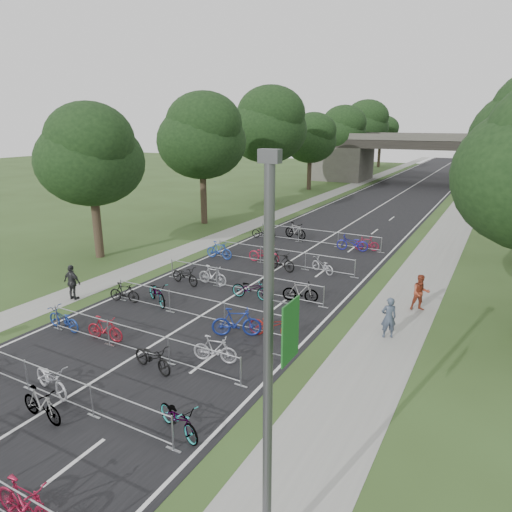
% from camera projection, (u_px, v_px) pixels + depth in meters
% --- Properties ---
extents(road, '(11.00, 140.00, 0.01)m').
position_uv_depth(road, '(393.00, 198.00, 53.55)').
color(road, black).
rests_on(road, ground).
extents(sidewalk_right, '(3.00, 140.00, 0.01)m').
position_uv_depth(sidewalk_right, '(467.00, 204.00, 49.85)').
color(sidewalk_right, gray).
rests_on(sidewalk_right, ground).
extents(sidewalk_left, '(2.00, 140.00, 0.01)m').
position_uv_depth(sidewalk_left, '(332.00, 194.00, 57.03)').
color(sidewalk_left, gray).
rests_on(sidewalk_left, ground).
extents(lane_markings, '(0.12, 140.00, 0.00)m').
position_uv_depth(lane_markings, '(393.00, 198.00, 53.56)').
color(lane_markings, silver).
rests_on(lane_markings, ground).
extents(overpass_bridge, '(31.00, 8.00, 7.05)m').
position_uv_depth(overpass_bridge, '(419.00, 159.00, 65.16)').
color(overpass_bridge, '#4E4C46').
rests_on(overpass_bridge, ground).
extents(lamppost, '(0.61, 0.65, 8.21)m').
position_uv_depth(lamppost, '(270.00, 374.00, 8.16)').
color(lamppost, '#4C4C51').
rests_on(lamppost, ground).
extents(tree_left_0, '(6.72, 6.72, 10.25)m').
position_uv_depth(tree_left_0, '(91.00, 157.00, 28.37)').
color(tree_left_0, '#33261C').
rests_on(tree_left_0, ground).
extents(tree_left_1, '(7.56, 7.56, 11.53)m').
position_uv_depth(tree_left_1, '(202.00, 138.00, 38.22)').
color(tree_left_1, '#33261C').
rests_on(tree_left_1, ground).
extents(tree_left_2, '(8.40, 8.40, 12.81)m').
position_uv_depth(tree_left_2, '(268.00, 127.00, 48.07)').
color(tree_left_2, '#33261C').
rests_on(tree_left_2, ground).
extents(tree_left_3, '(6.72, 6.72, 10.25)m').
position_uv_depth(tree_left_3, '(311.00, 139.00, 58.62)').
color(tree_left_3, '#33261C').
rests_on(tree_left_3, ground).
extents(tree_left_4, '(7.56, 7.56, 11.53)m').
position_uv_depth(tree_left_4, '(341.00, 131.00, 68.47)').
color(tree_left_4, '#33261C').
rests_on(tree_left_4, ground).
extents(tree_left_5, '(8.40, 8.40, 12.81)m').
position_uv_depth(tree_left_5, '(364.00, 125.00, 78.32)').
color(tree_left_5, '#33261C').
rests_on(tree_left_5, ground).
extents(tree_left_6, '(6.72, 6.72, 10.25)m').
position_uv_depth(tree_left_6, '(381.00, 133.00, 88.86)').
color(tree_left_6, '#33261C').
rests_on(tree_left_6, ground).
extents(barrier_row_1, '(9.70, 0.08, 1.10)m').
position_uv_depth(barrier_row_1, '(58.00, 387.00, 14.42)').
color(barrier_row_1, '#A4A7AC').
rests_on(barrier_row_1, ground).
extents(barrier_row_2, '(9.70, 0.08, 1.10)m').
position_uv_depth(barrier_row_2, '(137.00, 341.00, 17.44)').
color(barrier_row_2, '#A4A7AC').
rests_on(barrier_row_2, ground).
extents(barrier_row_3, '(9.70, 0.08, 1.10)m').
position_uv_depth(barrier_row_3, '(196.00, 307.00, 20.64)').
color(barrier_row_3, '#A4A7AC').
rests_on(barrier_row_3, ground).
extents(barrier_row_4, '(9.70, 0.08, 1.10)m').
position_uv_depth(barrier_row_4, '(241.00, 281.00, 24.00)').
color(barrier_row_4, '#A4A7AC').
rests_on(barrier_row_4, ground).
extents(barrier_row_5, '(9.70, 0.08, 1.10)m').
position_uv_depth(barrier_row_5, '(282.00, 258.00, 28.20)').
color(barrier_row_5, '#A4A7AC').
rests_on(barrier_row_5, ground).
extents(barrier_row_6, '(9.70, 0.08, 1.10)m').
position_uv_depth(barrier_row_6, '(318.00, 237.00, 33.24)').
color(barrier_row_6, '#A4A7AC').
rests_on(barrier_row_6, ground).
extents(bike_3, '(1.97, 0.63, 1.17)m').
position_uv_depth(bike_3, '(26.00, 504.00, 9.98)').
color(bike_3, maroon).
rests_on(bike_3, ground).
extents(bike_5, '(2.09, 1.09, 1.05)m').
position_uv_depth(bike_5, '(51.00, 379.00, 14.91)').
color(bike_5, silver).
rests_on(bike_5, ground).
extents(bike_6, '(1.79, 0.59, 1.06)m').
position_uv_depth(bike_6, '(41.00, 405.00, 13.56)').
color(bike_6, '#A4A7AC').
rests_on(bike_6, ground).
extents(bike_7, '(2.03, 1.26, 1.01)m').
position_uv_depth(bike_7, '(179.00, 418.00, 12.98)').
color(bike_7, '#A4A7AC').
rests_on(bike_7, ground).
extents(bike_8, '(1.92, 0.75, 0.99)m').
position_uv_depth(bike_8, '(63.00, 319.00, 19.52)').
color(bike_8, navy).
rests_on(bike_8, ground).
extents(bike_9, '(1.78, 0.71, 1.04)m').
position_uv_depth(bike_9, '(105.00, 329.00, 18.56)').
color(bike_9, maroon).
rests_on(bike_9, ground).
extents(bike_10, '(1.99, 0.98, 1.00)m').
position_uv_depth(bike_10, '(153.00, 358.00, 16.31)').
color(bike_10, black).
rests_on(bike_10, ground).
extents(bike_11, '(1.81, 0.84, 1.05)m').
position_uv_depth(bike_11, '(215.00, 349.00, 16.87)').
color(bike_11, '#ADACB4').
rests_on(bike_11, ground).
extents(bike_12, '(1.71, 0.78, 0.99)m').
position_uv_depth(bike_12, '(124.00, 293.00, 22.56)').
color(bike_12, black).
rests_on(bike_12, ground).
extents(bike_13, '(2.22, 1.72, 1.12)m').
position_uv_depth(bike_13, '(157.00, 293.00, 22.32)').
color(bike_13, '#A4A7AC').
rests_on(bike_13, ground).
extents(bike_14, '(2.12, 1.49, 1.25)m').
position_uv_depth(bike_14, '(237.00, 322.00, 18.90)').
color(bike_14, navy).
rests_on(bike_14, ground).
extents(bike_15, '(2.18, 1.04, 1.10)m').
position_uv_depth(bike_15, '(273.00, 325.00, 18.82)').
color(bike_15, maroon).
rests_on(bike_15, ground).
extents(bike_16, '(2.07, 1.05, 1.04)m').
position_uv_depth(bike_16, '(185.00, 275.00, 25.03)').
color(bike_16, black).
rests_on(bike_16, ground).
extents(bike_17, '(1.82, 0.54, 1.09)m').
position_uv_depth(bike_17, '(212.00, 275.00, 24.95)').
color(bike_17, '#ABADB3').
rests_on(bike_17, ground).
extents(bike_18, '(2.14, 0.91, 1.10)m').
position_uv_depth(bike_18, '(251.00, 289.00, 22.93)').
color(bike_18, '#A4A7AC').
rests_on(bike_18, ground).
extents(bike_19, '(1.86, 0.94, 1.07)m').
position_uv_depth(bike_19, '(300.00, 292.00, 22.58)').
color(bike_19, '#A4A7AC').
rests_on(bike_19, ground).
extents(bike_20, '(1.91, 0.55, 1.15)m').
position_uv_depth(bike_20, '(219.00, 250.00, 29.71)').
color(bike_20, '#1C3E9E').
rests_on(bike_20, ground).
extents(bike_21, '(2.14, 0.85, 1.11)m').
position_uv_depth(bike_21, '(264.00, 254.00, 28.93)').
color(bike_21, maroon).
rests_on(bike_21, ground).
extents(bike_22, '(2.03, 0.89, 1.18)m').
position_uv_depth(bike_22, '(281.00, 261.00, 27.28)').
color(bike_22, black).
rests_on(bike_22, ground).
extents(bike_23, '(1.89, 1.39, 0.95)m').
position_uv_depth(bike_23, '(322.00, 265.00, 26.92)').
color(bike_23, '#B6B7BE').
rests_on(bike_23, ground).
extents(bike_24, '(2.01, 0.86, 1.03)m').
position_uv_depth(bike_24, '(264.00, 232.00, 34.94)').
color(bike_24, black).
rests_on(bike_24, ground).
extents(bike_25, '(2.12, 1.14, 1.23)m').
position_uv_depth(bike_25, '(295.00, 231.00, 34.83)').
color(bike_25, '#A4A7AC').
rests_on(bike_25, ground).
extents(bike_26, '(2.26, 1.08, 1.14)m').
position_uv_depth(bike_26, '(352.00, 243.00, 31.54)').
color(bike_26, '#1C1B99').
rests_on(bike_26, ground).
extents(bike_27, '(1.72, 0.83, 1.00)m').
position_uv_depth(bike_27, '(367.00, 244.00, 31.60)').
color(bike_27, maroon).
rests_on(bike_27, ground).
extents(pedestrian_a, '(0.77, 0.69, 1.76)m').
position_uv_depth(pedestrian_a, '(389.00, 318.00, 18.74)').
color(pedestrian_a, '#394456').
rests_on(pedestrian_a, ground).
extents(pedestrian_b, '(1.06, 0.98, 1.75)m').
position_uv_depth(pedestrian_b, '(421.00, 293.00, 21.47)').
color(pedestrian_b, maroon).
rests_on(pedestrian_b, ground).
extents(pedestrian_c, '(1.08, 0.48, 1.81)m').
position_uv_depth(pedestrian_c, '(72.00, 283.00, 22.77)').
color(pedestrian_c, '#29292C').
rests_on(pedestrian_c, ground).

